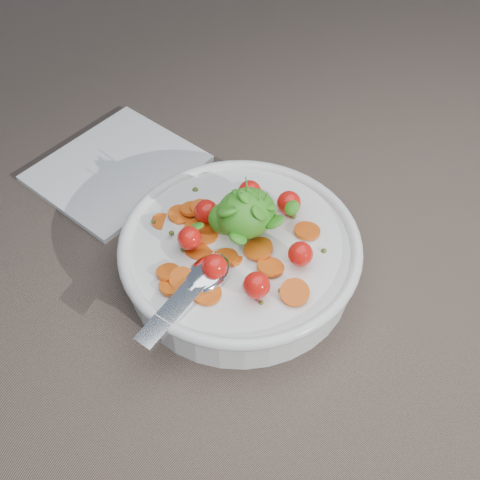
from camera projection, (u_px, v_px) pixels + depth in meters
ground at (203, 267)px, 0.64m from camera, size 6.00×6.00×0.00m
bowl at (240, 254)px, 0.61m from camera, size 0.26×0.24×0.10m
napkin at (117, 168)px, 0.73m from camera, size 0.21×0.20×0.01m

